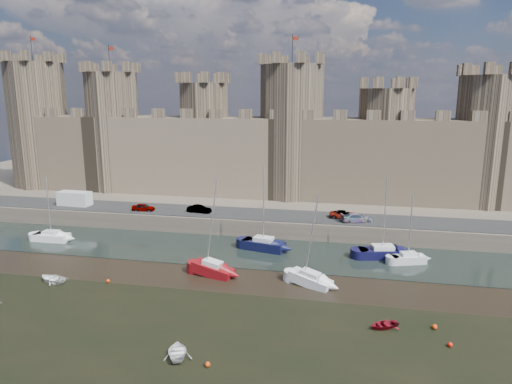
% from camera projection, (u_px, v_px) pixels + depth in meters
% --- Properties ---
extents(ground, '(160.00, 160.00, 0.00)m').
position_uv_depth(ground, '(192.00, 349.00, 37.75)').
color(ground, black).
rests_on(ground, ground).
extents(water_channel, '(160.00, 12.00, 0.08)m').
position_uv_depth(water_channel, '(252.00, 252.00, 60.73)').
color(water_channel, black).
rests_on(water_channel, ground).
extents(quay, '(160.00, 60.00, 2.50)m').
position_uv_depth(quay, '(288.00, 189.00, 94.96)').
color(quay, '#4C443A').
rests_on(quay, ground).
extents(road, '(160.00, 7.00, 0.10)m').
position_uv_depth(road, '(265.00, 215.00, 69.78)').
color(road, black).
rests_on(road, quay).
extents(castle, '(108.50, 11.00, 29.00)m').
position_uv_depth(castle, '(276.00, 145.00, 81.38)').
color(castle, '#42382B').
rests_on(castle, quay).
extents(car_0, '(3.72, 1.79, 1.23)m').
position_uv_depth(car_0, '(143.00, 207.00, 71.87)').
color(car_0, gray).
rests_on(car_0, quay).
extents(car_1, '(3.88, 1.70, 1.24)m').
position_uv_depth(car_1, '(199.00, 209.00, 70.78)').
color(car_1, gray).
rests_on(car_1, quay).
extents(car_2, '(4.86, 3.08, 1.31)m').
position_uv_depth(car_2, '(357.00, 218.00, 65.63)').
color(car_2, gray).
rests_on(car_2, quay).
extents(car_3, '(4.38, 2.11, 1.20)m').
position_uv_depth(car_3, '(344.00, 215.00, 67.62)').
color(car_3, gray).
rests_on(car_3, quay).
extents(van, '(5.52, 2.42, 2.37)m').
position_uv_depth(van, '(75.00, 199.00, 75.24)').
color(van, silver).
rests_on(van, quay).
extents(sailboat_0, '(5.06, 2.03, 9.41)m').
position_uv_depth(sailboat_0, '(52.00, 236.00, 65.07)').
color(sailboat_0, white).
rests_on(sailboat_0, ground).
extents(sailboat_1, '(6.07, 3.44, 11.46)m').
position_uv_depth(sailboat_1, '(264.00, 244.00, 61.25)').
color(sailboat_1, black).
rests_on(sailboat_1, ground).
extents(sailboat_2, '(4.49, 2.85, 9.04)m').
position_uv_depth(sailboat_2, '(408.00, 258.00, 56.49)').
color(sailboat_2, silver).
rests_on(sailboat_2, ground).
extents(sailboat_3, '(6.37, 3.58, 10.54)m').
position_uv_depth(sailboat_3, '(383.00, 252.00, 58.41)').
color(sailboat_3, black).
rests_on(sailboat_3, ground).
extents(sailboat_4, '(5.20, 3.01, 11.44)m').
position_uv_depth(sailboat_4, '(213.00, 269.00, 52.83)').
color(sailboat_4, maroon).
rests_on(sailboat_4, ground).
extents(sailboat_5, '(5.10, 3.56, 10.26)m').
position_uv_depth(sailboat_5, '(310.00, 279.00, 50.15)').
color(sailboat_5, white).
rests_on(sailboat_5, ground).
extents(dinghy_2, '(3.25, 3.77, 0.66)m').
position_uv_depth(dinghy_2, '(178.00, 352.00, 36.76)').
color(dinghy_2, white).
rests_on(dinghy_2, ground).
extents(dinghy_4, '(3.40, 3.13, 0.57)m').
position_uv_depth(dinghy_4, '(384.00, 325.00, 41.11)').
color(dinghy_4, maroon).
rests_on(dinghy_4, ground).
extents(dinghy_6, '(4.05, 3.43, 0.72)m').
position_uv_depth(dinghy_6, '(52.00, 279.00, 51.18)').
color(dinghy_6, white).
rests_on(dinghy_6, ground).
extents(buoy_1, '(0.44, 0.44, 0.44)m').
position_uv_depth(buoy_1, '(108.00, 281.00, 50.86)').
color(buoy_1, red).
rests_on(buoy_1, ground).
extents(buoy_3, '(0.48, 0.48, 0.48)m').
position_uv_depth(buoy_3, '(435.00, 327.00, 40.87)').
color(buoy_3, red).
rests_on(buoy_3, ground).
extents(buoy_4, '(0.44, 0.44, 0.44)m').
position_uv_depth(buoy_4, '(208.00, 364.00, 35.24)').
color(buoy_4, '#DB4209').
rests_on(buoy_4, ground).
extents(buoy_5, '(0.43, 0.43, 0.43)m').
position_uv_depth(buoy_5, '(450.00, 345.00, 38.00)').
color(buoy_5, red).
rests_on(buoy_5, ground).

